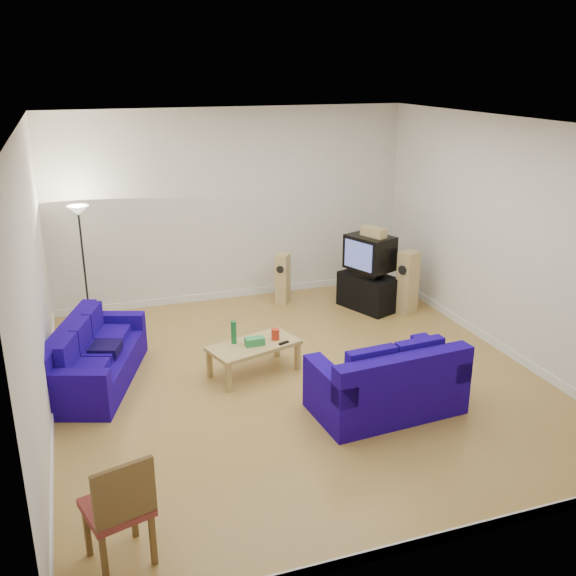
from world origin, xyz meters
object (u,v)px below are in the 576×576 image
object	(u,v)px
sofa_loveseat	(388,387)
television	(370,253)
tv_stand	(368,292)
sofa_three_seat	(92,362)
coffee_table	(254,348)

from	to	relation	value
sofa_loveseat	television	world-z (taller)	television
tv_stand	television	world-z (taller)	television
tv_stand	television	xyz separation A→B (m)	(0.01, 0.01, 0.67)
sofa_three_seat	tv_stand	distance (m)	4.62
tv_stand	television	bearing A→B (deg)	125.55
sofa_three_seat	coffee_table	world-z (taller)	sofa_three_seat
sofa_loveseat	tv_stand	size ratio (longest dim) A/B	1.85
coffee_table	television	world-z (taller)	television
television	sofa_three_seat	bearing A→B (deg)	-95.97
sofa_loveseat	television	bearing A→B (deg)	64.06
sofa_three_seat	coffee_table	size ratio (longest dim) A/B	1.68
coffee_table	tv_stand	bearing A→B (deg)	34.65
tv_stand	television	distance (m)	0.67
tv_stand	coffee_table	bearing A→B (deg)	-77.08
coffee_table	sofa_three_seat	bearing A→B (deg)	167.96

